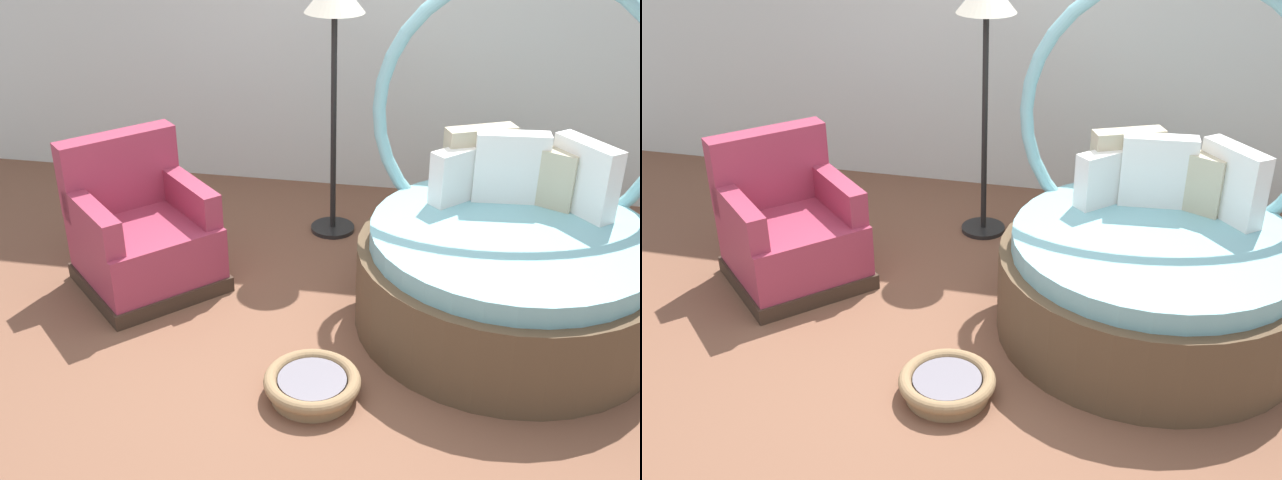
% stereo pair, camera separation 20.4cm
% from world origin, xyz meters
% --- Properties ---
extents(ground_plane, '(8.00, 8.00, 0.02)m').
position_xyz_m(ground_plane, '(0.00, 0.00, -0.01)').
color(ground_plane, brown).
extents(back_wall, '(8.00, 0.12, 2.84)m').
position_xyz_m(back_wall, '(0.00, 2.59, 1.42)').
color(back_wall, silver).
rests_on(back_wall, ground_plane).
extents(round_daybed, '(1.76, 1.76, 2.01)m').
position_xyz_m(round_daybed, '(1.05, 0.74, 0.42)').
color(round_daybed, brown).
rests_on(round_daybed, ground_plane).
extents(red_armchair, '(1.13, 1.13, 0.94)m').
position_xyz_m(red_armchair, '(-1.23, 0.75, 0.33)').
color(red_armchair, '#38281E').
rests_on(red_armchair, ground_plane).
extents(pet_basket, '(0.51, 0.51, 0.13)m').
position_xyz_m(pet_basket, '(0.06, -0.20, 0.07)').
color(pet_basket, '#8E704C').
rests_on(pet_basket, ground_plane).
extents(side_table, '(0.44, 0.44, 0.52)m').
position_xyz_m(side_table, '(1.38, 2.02, 0.43)').
color(side_table, '#473323').
rests_on(side_table, ground_plane).
extents(floor_lamp, '(0.40, 0.40, 1.82)m').
position_xyz_m(floor_lamp, '(-0.16, 1.69, 1.53)').
color(floor_lamp, black).
rests_on(floor_lamp, ground_plane).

